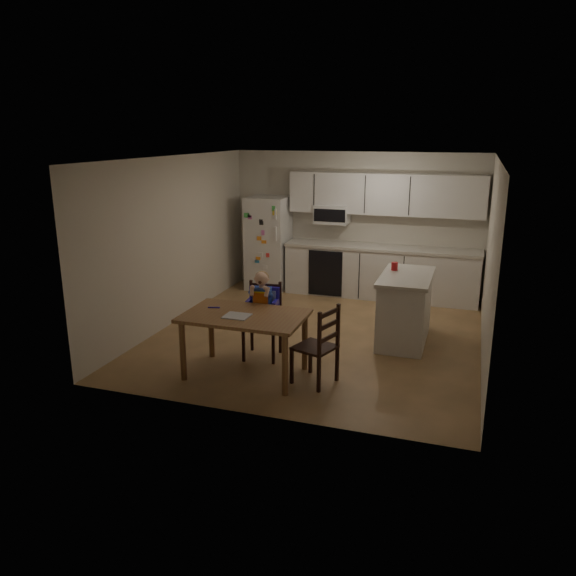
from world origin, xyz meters
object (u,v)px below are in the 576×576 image
Objects in this scene: red_cup at (395,266)px; chair_side at (322,341)px; chair_booster at (263,305)px; refrigerator at (268,243)px; dining_table at (245,323)px; kitchen_island at (405,308)px.

chair_side is (-0.53, -1.94, -0.47)m from red_cup.
red_cup is 2.02m from chair_booster.
refrigerator is 3.90m from dining_table.
chair_booster is at bearing -103.56° from chair_side.
chair_booster is (-0.01, 0.62, 0.03)m from dining_table.
chair_side is (-0.73, -1.72, 0.06)m from kitchen_island.
dining_table is at bearing -73.78° from refrigerator.
chair_side is (0.94, 0.02, -0.13)m from dining_table.
chair_booster is (1.08, -3.13, -0.16)m from refrigerator.
refrigerator reaches higher than red_cup.
red_cup is 2.06m from chair_side.
refrigerator is 1.48× the size of chair_booster.
refrigerator is at bearing 145.05° from red_cup.
refrigerator is 3.12m from red_cup.
kitchen_island is at bearing 175.87° from chair_side.
chair_booster is at bearing -70.88° from refrigerator.
kitchen_island is 0.61m from red_cup.
chair_booster reaches higher than chair_side.
kitchen_island is at bearing -47.17° from red_cup.
refrigerator is at bearing 103.08° from chair_booster.
chair_booster reaches higher than kitchen_island.
dining_table is (-1.67, -1.74, 0.18)m from kitchen_island.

